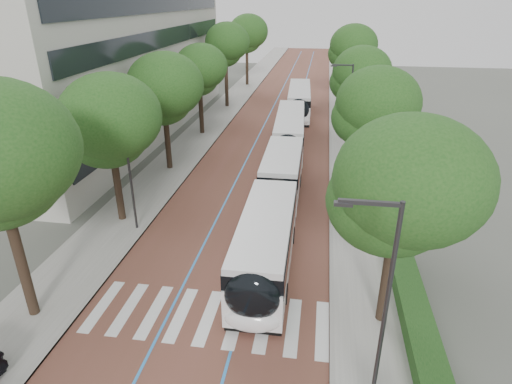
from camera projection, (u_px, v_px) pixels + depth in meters
ground at (198, 333)px, 18.05m from camera, size 160.00×160.00×0.00m
road at (285, 109)px, 53.97m from camera, size 11.00×140.00×0.02m
sidewalk_left at (227, 106)px, 55.00m from camera, size 4.00×140.00×0.12m
sidewalk_right at (346, 111)px, 52.90m from camera, size 4.00×140.00×0.12m
kerb_left at (242, 107)px, 54.73m from camera, size 0.20×140.00×0.14m
kerb_right at (330, 110)px, 53.17m from camera, size 0.20×140.00×0.14m
zebra_crossing at (208, 317)px, 18.91m from camera, size 10.55×3.60×0.01m
lane_line_left at (273, 108)px, 54.19m from camera, size 0.12×126.00×0.01m
lane_line_right at (298, 109)px, 53.74m from camera, size 0.12×126.00×0.01m
office_building at (83, 61)px, 43.00m from camera, size 18.11×40.00×14.00m
hedge at (424, 348)px, 16.56m from camera, size 1.20×14.00×0.80m
streetlight_near at (380, 303)px, 12.42m from camera, size 1.82×0.20×8.00m
streetlight_far at (347, 106)px, 34.87m from camera, size 1.82×0.20×8.00m
lamp_post_left at (129, 166)px, 24.37m from camera, size 0.14×0.14×8.00m
trees_left at (186, 72)px, 37.86m from camera, size 6.18×61.09×10.06m
trees_right at (362, 85)px, 34.67m from camera, size 5.92×47.86×9.39m
lead_bus at (274, 210)px, 24.80m from camera, size 2.77×18.43×3.20m
bus_queued_0 at (290, 133)px, 38.92m from camera, size 3.11×12.50×3.20m
bus_queued_1 at (299, 102)px, 50.48m from camera, size 3.12×12.50×3.20m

